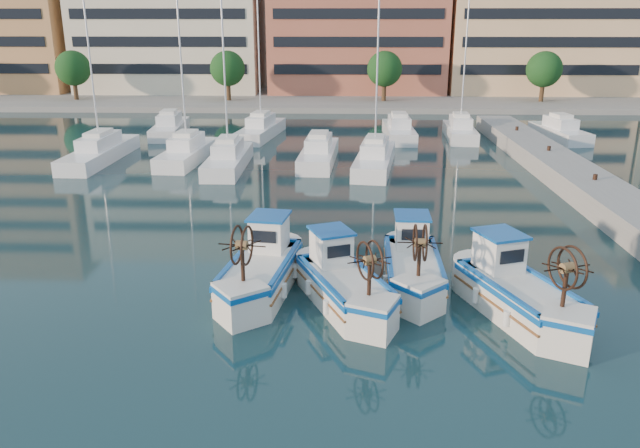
{
  "coord_description": "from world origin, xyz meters",
  "views": [
    {
      "loc": [
        -0.93,
        -19.61,
        9.52
      ],
      "look_at": [
        -1.75,
        4.8,
        1.5
      ],
      "focal_mm": 35.0,
      "sensor_mm": 36.0,
      "label": 1
    }
  ],
  "objects_px": {
    "fishing_boat_a": "(262,268)",
    "fishing_boat_d": "(517,290)",
    "fishing_boat_c": "(413,264)",
    "fishing_boat_b": "(343,282)"
  },
  "relations": [
    {
      "from": "fishing_boat_a",
      "to": "fishing_boat_c",
      "type": "bearing_deg",
      "value": 15.44
    },
    {
      "from": "fishing_boat_a",
      "to": "fishing_boat_d",
      "type": "relative_size",
      "value": 0.99
    },
    {
      "from": "fishing_boat_c",
      "to": "fishing_boat_d",
      "type": "height_order",
      "value": "fishing_boat_d"
    },
    {
      "from": "fishing_boat_a",
      "to": "fishing_boat_b",
      "type": "distance_m",
      "value": 3.18
    },
    {
      "from": "fishing_boat_a",
      "to": "fishing_boat_d",
      "type": "height_order",
      "value": "fishing_boat_d"
    },
    {
      "from": "fishing_boat_a",
      "to": "fishing_boat_c",
      "type": "height_order",
      "value": "fishing_boat_a"
    },
    {
      "from": "fishing_boat_c",
      "to": "fishing_boat_d",
      "type": "xyz_separation_m",
      "value": [
        3.22,
        -2.42,
        0.05
      ]
    },
    {
      "from": "fishing_boat_d",
      "to": "fishing_boat_c",
      "type": "bearing_deg",
      "value": 123.04
    },
    {
      "from": "fishing_boat_a",
      "to": "fishing_boat_d",
      "type": "xyz_separation_m",
      "value": [
        8.82,
        -1.74,
        0.0
      ]
    },
    {
      "from": "fishing_boat_d",
      "to": "fishing_boat_b",
      "type": "bearing_deg",
      "value": 153.68
    }
  ]
}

